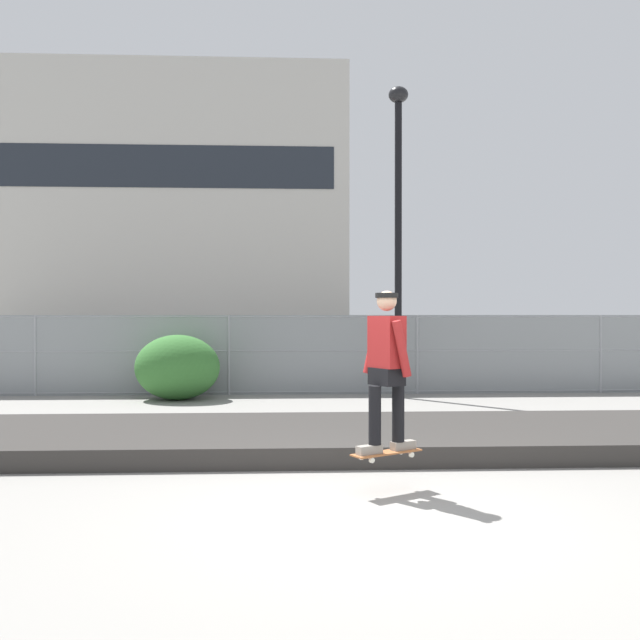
{
  "coord_description": "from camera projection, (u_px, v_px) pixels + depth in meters",
  "views": [
    {
      "loc": [
        -0.84,
        -6.41,
        1.86
      ],
      "look_at": [
        -0.34,
        4.05,
        1.78
      ],
      "focal_mm": 38.51,
      "sensor_mm": 36.0,
      "label": 1
    }
  ],
  "objects": [
    {
      "name": "skater",
      "position": [
        387.0,
        361.0,
        7.12
      ],
      "size": [
        0.67,
        0.62,
        1.67
      ],
      "color": "gray",
      "rests_on": "skateboard"
    },
    {
      "name": "ground_plane",
      "position": [
        376.0,
        512.0,
        6.45
      ],
      "size": [
        120.0,
        120.0,
        0.0
      ],
      "primitive_type": "plane",
      "color": "gray"
    },
    {
      "name": "chain_fence",
      "position": [
        323.0,
        354.0,
        15.98
      ],
      "size": [
        22.08,
        0.06,
        1.85
      ],
      "color": "gray",
      "rests_on": "ground_plane"
    },
    {
      "name": "library_building",
      "position": [
        169.0,
        215.0,
        45.62
      ],
      "size": [
        23.09,
        11.22,
        17.0
      ],
      "color": "#B2AFA8",
      "rests_on": "ground_plane"
    },
    {
      "name": "skateboard",
      "position": [
        387.0,
        453.0,
        7.13
      ],
      "size": [
        0.79,
        0.57,
        0.07
      ],
      "color": "#9E5B33"
    },
    {
      "name": "street_lamp",
      "position": [
        398.0,
        205.0,
        15.36
      ],
      "size": [
        0.44,
        0.44,
        6.97
      ],
      "color": "black",
      "rests_on": "ground_plane"
    },
    {
      "name": "parked_car_mid",
      "position": [
        375.0,
        353.0,
        18.41
      ],
      "size": [
        4.51,
        2.16,
        1.66
      ],
      "color": "silver",
      "rests_on": "ground_plane"
    },
    {
      "name": "gravel_berm",
      "position": [
        347.0,
        437.0,
        9.67
      ],
      "size": [
        11.11,
        3.01,
        0.27
      ],
      "primitive_type": "cube",
      "color": "#33302D",
      "rests_on": "ground_plane"
    },
    {
      "name": "shrub_left",
      "position": [
        177.0,
        367.0,
        14.95
      ],
      "size": [
        1.84,
        1.51,
        1.42
      ],
      "color": "#336B2D",
      "rests_on": "ground_plane"
    },
    {
      "name": "parked_car_near",
      "position": [
        170.0,
        352.0,
        18.65
      ],
      "size": [
        4.43,
        2.0,
        1.66
      ],
      "color": "maroon",
      "rests_on": "ground_plane"
    }
  ]
}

